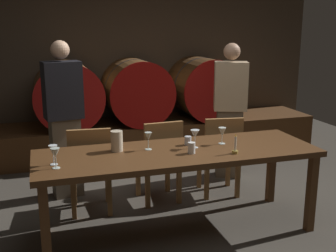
{
  "coord_description": "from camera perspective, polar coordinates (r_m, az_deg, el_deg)",
  "views": [
    {
      "loc": [
        -1.32,
        -3.27,
        1.82
      ],
      "look_at": [
        -0.31,
        -0.01,
        0.98
      ],
      "focal_mm": 44.69,
      "sensor_mm": 36.0,
      "label": 1
    }
  ],
  "objects": [
    {
      "name": "cup_left",
      "position": [
        3.52,
        3.23,
        -3.0
      ],
      "size": [
        0.06,
        0.06,
        0.1
      ],
      "primitive_type": "cylinder",
      "color": "white",
      "rests_on": "dining_table"
    },
    {
      "name": "wine_glass_far_left",
      "position": [
        3.34,
        -15.4,
        -3.31
      ],
      "size": [
        0.07,
        0.07,
        0.16
      ],
      "color": "white",
      "rests_on": "dining_table"
    },
    {
      "name": "barrel_shelf",
      "position": [
        6.08,
        -4.04,
        -1.43
      ],
      "size": [
        5.24,
        0.9,
        0.45
      ],
      "primitive_type": "cube",
      "color": "#4C2D16",
      "rests_on": "ground"
    },
    {
      "name": "wine_barrel_right",
      "position": [
        6.24,
        4.73,
        5.22
      ],
      "size": [
        0.9,
        0.94,
        0.9
      ],
      "color": "#513319",
      "rests_on": "barrel_shelf"
    },
    {
      "name": "pitcher",
      "position": [
        3.6,
        -7.0,
        -2.04
      ],
      "size": [
        0.1,
        0.1,
        0.18
      ],
      "color": "beige",
      "rests_on": "dining_table"
    },
    {
      "name": "wine_glass_center",
      "position": [
        3.6,
        -2.72,
        -1.51
      ],
      "size": [
        0.06,
        0.06,
        0.15
      ],
      "color": "silver",
      "rests_on": "dining_table"
    },
    {
      "name": "chair_left",
      "position": [
        4.1,
        -10.57,
        -5.38
      ],
      "size": [
        0.44,
        0.44,
        0.88
      ],
      "rotation": [
        0.0,
        0.0,
        3.05
      ],
      "color": "olive",
      "rests_on": "ground"
    },
    {
      "name": "back_wall",
      "position": [
        6.42,
        -5.36,
        10.15
      ],
      "size": [
        5.83,
        0.24,
        2.84
      ],
      "primitive_type": "cube",
      "color": "#473A2D",
      "rests_on": "ground"
    },
    {
      "name": "guest_right",
      "position": [
        5.02,
        8.43,
        2.12
      ],
      "size": [
        0.44,
        0.36,
        1.61
      ],
      "rotation": [
        0.0,
        0.0,
        2.78
      ],
      "color": "brown",
      "rests_on": "ground"
    },
    {
      "name": "wine_glass_far_right",
      "position": [
        3.81,
        7.4,
        -0.88
      ],
      "size": [
        0.07,
        0.07,
        0.15
      ],
      "color": "silver",
      "rests_on": "dining_table"
    },
    {
      "name": "wine_barrel_center",
      "position": [
        5.94,
        -4.4,
        4.79
      ],
      "size": [
        0.9,
        0.94,
        0.9
      ],
      "color": "brown",
      "rests_on": "barrel_shelf"
    },
    {
      "name": "chair_center",
      "position": [
        4.29,
        -1.06,
        -4.3
      ],
      "size": [
        0.42,
        0.42,
        0.88
      ],
      "rotation": [
        0.0,
        0.0,
        3.2
      ],
      "color": "olive",
      "rests_on": "ground"
    },
    {
      "name": "wine_barrel_left",
      "position": [
        5.8,
        -13.58,
        4.24
      ],
      "size": [
        0.9,
        0.94,
        0.9
      ],
      "color": "brown",
      "rests_on": "barrel_shelf"
    },
    {
      "name": "guest_left",
      "position": [
        4.5,
        -13.98,
        0.9
      ],
      "size": [
        0.42,
        0.3,
        1.66
      ],
      "rotation": [
        0.0,
        0.0,
        3.31
      ],
      "color": "brown",
      "rests_on": "ground"
    },
    {
      "name": "candle_center",
      "position": [
        3.55,
        9.15,
        -3.03
      ],
      "size": [
        0.05,
        0.05,
        0.17
      ],
      "color": "olive",
      "rests_on": "dining_table"
    },
    {
      "name": "wine_glass_left",
      "position": [
        3.25,
        -15.13,
        -3.63
      ],
      "size": [
        0.07,
        0.07,
        0.16
      ],
      "color": "silver",
      "rests_on": "dining_table"
    },
    {
      "name": "chair_right",
      "position": [
        4.5,
        7.18,
        -3.55
      ],
      "size": [
        0.45,
        0.45,
        0.88
      ],
      "rotation": [
        0.0,
        0.0,
        3.0
      ],
      "color": "olive",
      "rests_on": "ground"
    },
    {
      "name": "cup_right",
      "position": [
        3.76,
        2.73,
        -2.0
      ],
      "size": [
        0.06,
        0.06,
        0.08
      ],
      "primitive_type": "cylinder",
      "color": "silver",
      "rests_on": "dining_table"
    },
    {
      "name": "dining_table",
      "position": [
        3.63,
        1.39,
        -4.46
      ],
      "size": [
        2.43,
        0.8,
        0.76
      ],
      "color": "#4C2D16",
      "rests_on": "ground"
    },
    {
      "name": "wine_glass_right",
      "position": [
        3.66,
        3.7,
        -1.13
      ],
      "size": [
        0.08,
        0.08,
        0.16
      ],
      "color": "white",
      "rests_on": "dining_table"
    },
    {
      "name": "ground_plane",
      "position": [
        3.97,
        4.39,
        -13.53
      ],
      "size": [
        7.57,
        7.57,
        0.0
      ],
      "primitive_type": "plane",
      "color": "#3F3A33"
    }
  ]
}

